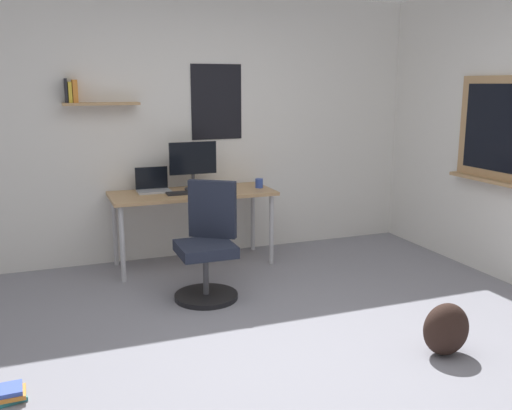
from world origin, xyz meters
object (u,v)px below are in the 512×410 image
office_chair (208,249)px  book_stack_on_floor (4,395)px  monitor_primary (193,162)px  computer_mouse (215,190)px  coffee_mug (259,183)px  backpack (446,329)px  laptop (153,186)px  desk (193,199)px  keyboard (187,193)px

office_chair → book_stack_on_floor: size_ratio=3.98×
office_chair → book_stack_on_floor: office_chair is taller
monitor_primary → computer_mouse: monitor_primary is taller
office_chair → computer_mouse: (0.30, 0.78, 0.33)m
coffee_mug → backpack: (0.38, -2.38, -0.59)m
laptop → computer_mouse: size_ratio=2.98×
desk → coffee_mug: (0.67, -0.03, 0.11)m
monitor_primary → backpack: bearing=-68.1°
monitor_primary → coffee_mug: monitor_primary is taller
desk → office_chair: (-0.10, -0.86, -0.25)m
desk → monitor_primary: (0.04, 0.10, 0.34)m
office_chair → backpack: office_chair is taller
desk → coffee_mug: coffee_mug is taller
office_chair → laptop: bearing=103.6°
coffee_mug → backpack: 2.48m
monitor_primary → coffee_mug: 0.68m
office_chair → backpack: size_ratio=2.73×
monitor_primary → coffee_mug: size_ratio=5.04×
laptop → backpack: laptop is taller
monitor_primary → computer_mouse: (0.16, -0.18, -0.25)m
monitor_primary → backpack: (1.01, -2.51, -0.82)m
laptop → backpack: (1.40, -2.56, -0.60)m
laptop → book_stack_on_floor: size_ratio=1.30×
monitor_primary → backpack: size_ratio=1.33×
desk → office_chair: office_chair is taller
desk → coffee_mug: bearing=-2.5°
office_chair → monitor_primary: monitor_primary is taller
desk → keyboard: bearing=-134.2°
desk → keyboard: keyboard is taller
desk → backpack: size_ratio=4.43×
coffee_mug → office_chair: bearing=-132.8°
office_chair → backpack: bearing=-53.4°
keyboard → book_stack_on_floor: 2.55m
desk → backpack: (1.05, -2.41, -0.48)m
keyboard → book_stack_on_floor: keyboard is taller
keyboard → backpack: 2.65m
monitor_primary → keyboard: monitor_primary is taller
desk → monitor_primary: monitor_primary is taller
office_chair → keyboard: bearing=88.2°
keyboard → book_stack_on_floor: size_ratio=1.55×
laptop → coffee_mug: 1.03m
office_chair → computer_mouse: 0.90m
book_stack_on_floor → laptop: bearing=59.6°
office_chair → backpack: 1.94m
desk → office_chair: size_ratio=1.62×
office_chair → book_stack_on_floor: 1.92m
laptop → book_stack_on_floor: bearing=-120.4°
laptop → computer_mouse: 0.60m
laptop → keyboard: size_ratio=0.84×
office_chair → coffee_mug: 1.19m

